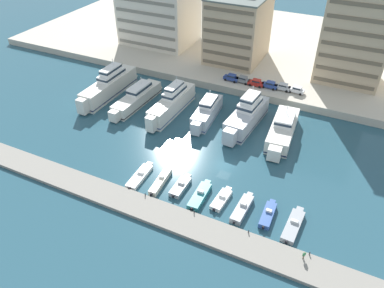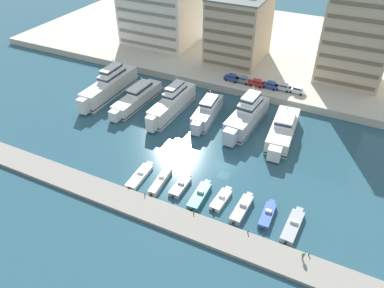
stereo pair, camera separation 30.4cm
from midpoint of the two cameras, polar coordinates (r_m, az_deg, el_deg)
name	(u,v)px [view 1 (the left image)]	position (r m, az deg, el deg)	size (l,w,h in m)	color
ground_plane	(224,166)	(75.49, 4.84, -3.31)	(400.00, 400.00, 0.00)	#285160
quay_promenade	(298,50)	(128.48, 15.75, 13.57)	(180.00, 70.00, 1.97)	beige
pier_dock	(186,224)	(63.86, -1.06, -12.02)	(120.00, 5.35, 0.63)	gray
yacht_ivory_far_left	(109,86)	(100.41, -12.64, 8.67)	(4.20, 22.41, 9.10)	silver
yacht_ivory_left	(137,98)	(95.36, -8.51, 7.00)	(4.59, 19.56, 6.48)	silver
yacht_ivory_mid_left	(172,103)	(90.51, -3.18, 6.23)	(4.13, 19.98, 8.75)	silver
yacht_silver_center_left	(207,112)	(88.32, 2.17, 4.92)	(4.75, 15.74, 6.64)	silver
yacht_silver_center	(247,115)	(86.47, 8.22, 4.35)	(5.89, 19.22, 9.13)	silver
yacht_ivory_center_right	(283,129)	(84.50, 13.54, 2.18)	(6.14, 19.30, 6.61)	silver
motorboat_white_far_left	(140,176)	(73.00, -8.04, -4.82)	(2.44, 8.39, 1.16)	white
motorboat_cream_left	(161,181)	(71.23, -4.89, -5.62)	(2.09, 8.47, 1.47)	beige
motorboat_grey_mid_left	(181,186)	(70.10, -1.84, -6.41)	(2.10, 6.66, 1.28)	#9EA3A8
motorboat_teal_center_left	(200,195)	(68.19, 1.11, -7.83)	(2.34, 8.08, 1.48)	teal
motorboat_white_center	(222,199)	(67.86, 4.40, -8.36)	(2.28, 6.58, 1.21)	white
motorboat_grey_center_right	(242,208)	(66.45, 7.55, -9.68)	(2.16, 7.95, 1.53)	#9EA3A8
motorboat_blue_mid_right	(268,214)	(66.24, 11.38, -10.47)	(2.06, 6.98, 1.36)	#33569E
motorboat_grey_right	(293,225)	(65.55, 15.05, -11.86)	(2.49, 8.58, 1.35)	#9EA3A8
car_blue_far_left	(231,77)	(102.46, 5.94, 10.07)	(4.20, 2.13, 1.80)	#28428E
car_grey_left	(243,79)	(101.76, 7.62, 9.75)	(4.21, 2.15, 1.80)	slate
car_red_mid_left	(256,82)	(100.65, 9.65, 9.23)	(4.11, 1.95, 1.80)	red
car_blue_center_left	(270,85)	(100.21, 11.70, 8.85)	(4.20, 2.14, 1.80)	#28428E
car_silver_center	(283,87)	(99.92, 13.59, 8.49)	(4.14, 2.00, 1.80)	#B7BCC1
car_white_center_right	(297,89)	(99.44, 15.58, 8.02)	(4.23, 2.20, 1.80)	white
apartment_block_left	(238,28)	(113.16, 6.96, 17.15)	(15.31, 17.97, 20.43)	#C6AD89
apartment_block_mid_left	(358,31)	(106.22, 23.88, 15.49)	(16.58, 12.78, 28.64)	#C6AD89
pedestrian_near_edge	(304,255)	(60.66, 16.58, -15.86)	(0.43, 0.48, 1.55)	#7A6B56
bollard_west	(145,194)	(68.27, -7.27, -7.62)	(0.20, 0.20, 0.61)	#2D2D33
bollard_west_mid	(194,212)	(64.75, 0.19, -10.31)	(0.20, 0.20, 0.61)	#2D2D33
bollard_east_mid	(249,231)	(62.55, 8.48, -13.04)	(0.20, 0.20, 0.61)	#2D2D33
bollard_east	(310,253)	(61.84, 17.35, -15.61)	(0.20, 0.20, 0.61)	#2D2D33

